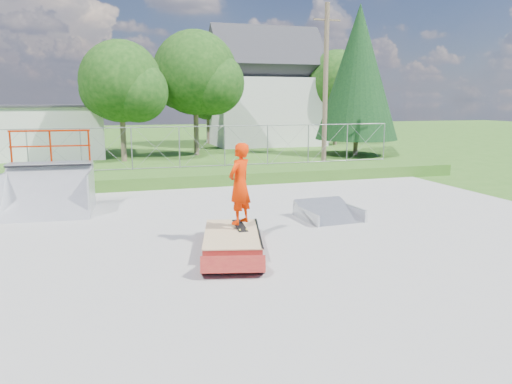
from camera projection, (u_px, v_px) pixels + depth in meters
ground at (249, 246)px, 11.81m from camera, size 120.00×120.00×0.00m
concrete_pad at (249, 245)px, 11.81m from camera, size 20.00×16.00×0.04m
grass_berm at (184, 177)px, 20.69m from camera, size 24.00×3.00×0.50m
grind_box at (232, 241)px, 11.55m from camera, size 1.87×2.85×0.39m
quarter_pipe at (47, 174)px, 14.72m from camera, size 2.64×2.28×2.49m
flat_bank_ramp at (329, 212)px, 14.33m from camera, size 1.64×1.73×0.47m
skateboard at (240, 226)px, 11.93m from camera, size 0.25×0.80×0.13m
skater at (240, 187)px, 11.75m from camera, size 0.83×0.81×1.92m
chain_link_fence at (179, 147)px, 21.42m from camera, size 20.00×0.06×1.80m
utility_building_flat at (17, 132)px, 29.86m from camera, size 10.00×6.00×3.00m
gable_house at (265, 94)px, 38.16m from camera, size 8.40×6.08×8.94m
utility_pole at (325, 88)px, 24.54m from camera, size 0.24×0.24×8.00m
tree_left_near at (126, 84)px, 27.28m from camera, size 4.76×4.48×6.65m
tree_center at (200, 76)px, 30.35m from camera, size 5.44×5.12×7.60m
tree_right_far at (341, 85)px, 37.52m from camera, size 5.10×4.80×7.12m
tree_back_mid at (211, 97)px, 38.83m from camera, size 4.08×3.84×5.70m
conifer_tree at (358, 73)px, 30.36m from camera, size 5.04×5.04×9.10m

